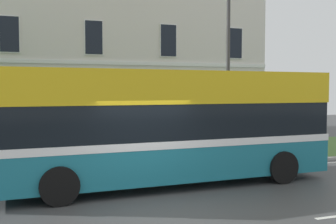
% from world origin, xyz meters
% --- Properties ---
extents(ground_plane, '(60.00, 56.00, 0.18)m').
position_xyz_m(ground_plane, '(0.00, 1.10, -0.02)').
color(ground_plane, '#414243').
extents(georgian_townhouse, '(20.03, 8.73, 12.62)m').
position_xyz_m(georgian_townhouse, '(0.27, 15.94, 6.46)').
color(georgian_townhouse, silver).
rests_on(georgian_townhouse, ground_plane).
extents(iron_verge_railing, '(13.55, 0.04, 0.97)m').
position_xyz_m(iron_verge_railing, '(0.27, 4.40, 0.62)').
color(iron_verge_railing, black).
rests_on(iron_verge_railing, ground_plane).
extents(single_decker_bus, '(9.93, 3.10, 3.30)m').
position_xyz_m(single_decker_bus, '(1.01, 2.38, 1.73)').
color(single_decker_bus, '#1B6E83').
rests_on(single_decker_bus, ground_plane).
extents(street_lamp_post, '(0.36, 0.24, 6.92)m').
position_xyz_m(street_lamp_post, '(4.46, 5.24, 4.07)').
color(street_lamp_post, '#333338').
rests_on(street_lamp_post, ground_plane).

